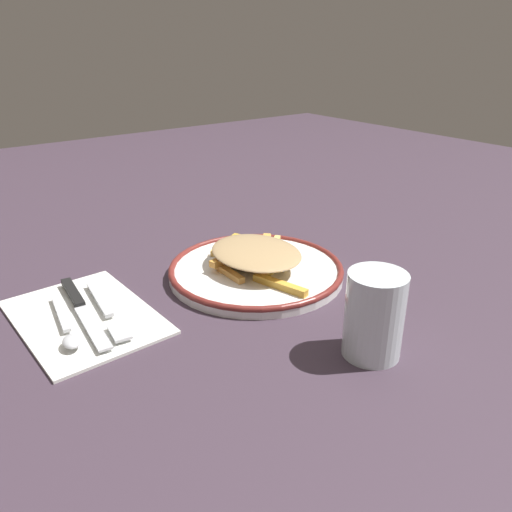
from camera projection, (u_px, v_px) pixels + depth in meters
The scene contains 8 objects.
ground_plane at pixel (256, 276), 0.80m from camera, with size 2.60×2.60×0.00m, color #3A2C39.
plate at pixel (256, 270), 0.80m from camera, with size 0.28×0.28×0.02m.
fries_heap at pixel (257, 254), 0.79m from camera, with size 0.16×0.22×0.03m.
napkin at pixel (84, 316), 0.68m from camera, with size 0.16×0.23×0.01m, color silver.
fork at pixel (106, 309), 0.68m from camera, with size 0.04×0.18×0.01m.
knife at pixel (80, 305), 0.69m from camera, with size 0.04×0.21×0.01m.
spoon at pixel (67, 329), 0.63m from camera, with size 0.04×0.15×0.01m.
water_glass at pixel (374, 315), 0.59m from camera, with size 0.07×0.07×0.11m, color silver.
Camera 1 is at (0.44, 0.58, 0.35)m, focal length 35.25 mm.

